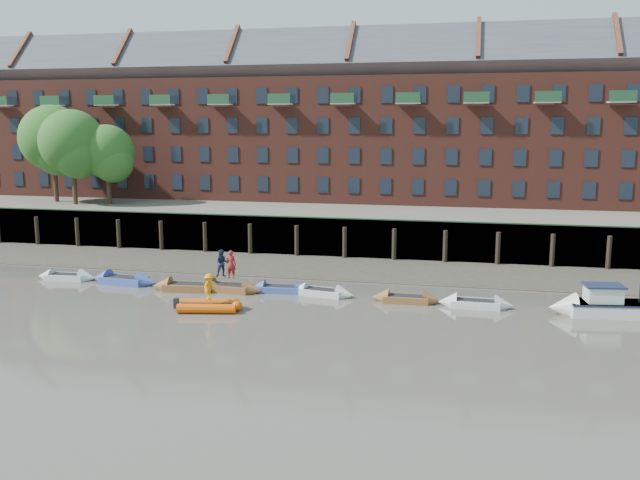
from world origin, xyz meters
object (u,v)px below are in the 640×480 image
(motor_launch, at_px, (592,305))
(person_rib_crew, at_px, (209,287))
(rowboat_1, at_px, (124,280))
(person_rower_a, at_px, (231,264))
(rowboat_7, at_px, (475,304))
(rib_tender, at_px, (211,306))
(rowboat_3, at_px, (229,288))
(rowboat_4, at_px, (280,289))
(rowboat_5, at_px, (322,292))
(rowboat_6, at_px, (406,299))
(rowboat_0, at_px, (66,277))
(rowboat_2, at_px, (188,287))
(person_rower_b, at_px, (222,263))

(motor_launch, height_order, person_rib_crew, person_rib_crew)
(rowboat_1, height_order, person_rower_a, person_rower_a)
(rowboat_7, bearing_deg, rib_tender, -163.76)
(rowboat_3, relative_size, rowboat_4, 1.14)
(rowboat_5, xyz_separation_m, rowboat_6, (5.39, -0.49, 0.00))
(rowboat_4, xyz_separation_m, rowboat_6, (8.23, -0.80, 0.01))
(rowboat_0, relative_size, rowboat_3, 0.90)
(motor_launch, bearing_deg, rowboat_1, -9.66)
(rowboat_2, height_order, person_rib_crew, person_rib_crew)
(rowboat_5, height_order, rowboat_7, rowboat_7)
(rib_tender, height_order, person_rower_b, person_rower_b)
(rowboat_1, height_order, motor_launch, motor_launch)
(rowboat_5, distance_m, person_rib_crew, 7.52)
(rowboat_0, xyz_separation_m, person_rower_a, (12.46, -0.69, 1.61))
(rowboat_1, height_order, person_rower_b, person_rower_b)
(rowboat_2, bearing_deg, rowboat_6, -5.16)
(person_rower_a, bearing_deg, person_rower_b, -15.08)
(rowboat_6, xyz_separation_m, person_rower_b, (-12.04, 0.37, 1.61))
(rib_tender, bearing_deg, rowboat_0, 146.80)
(motor_launch, bearing_deg, rowboat_4, -11.30)
(rowboat_5, bearing_deg, person_rib_crew, -130.36)
(person_rib_crew, bearing_deg, rowboat_3, 15.59)
(rowboat_7, distance_m, person_rib_crew, 15.82)
(rowboat_0, relative_size, rowboat_4, 1.03)
(rowboat_4, height_order, rowboat_7, rowboat_7)
(person_rower_b, bearing_deg, rowboat_7, -24.85)
(person_rib_crew, bearing_deg, rowboat_5, -40.66)
(rowboat_0, bearing_deg, rowboat_1, -6.52)
(rowboat_5, bearing_deg, rowboat_2, -166.23)
(rowboat_3, distance_m, person_rower_a, 1.61)
(person_rower_b, bearing_deg, person_rib_crew, -101.24)
(motor_launch, bearing_deg, rowboat_6, -10.07)
(person_rower_b, bearing_deg, rowboat_1, 154.67)
(rib_tender, height_order, person_rower_a, person_rower_a)
(rowboat_0, relative_size, rowboat_1, 0.86)
(person_rower_a, bearing_deg, rowboat_1, -4.15)
(person_rib_crew, bearing_deg, rowboat_4, -19.97)
(motor_launch, bearing_deg, rowboat_0, -9.66)
(rowboat_2, bearing_deg, rowboat_1, 164.96)
(motor_launch, relative_size, person_rib_crew, 3.61)
(rowboat_3, relative_size, motor_launch, 0.83)
(rowboat_0, height_order, rowboat_6, rowboat_6)
(rowboat_0, height_order, person_rower_b, person_rower_b)
(rowboat_0, bearing_deg, motor_launch, -6.50)
(rib_tender, height_order, person_rib_crew, person_rib_crew)
(person_rib_crew, bearing_deg, motor_launch, -70.72)
(rowboat_6, bearing_deg, rib_tender, -159.60)
(rowboat_4, relative_size, rowboat_7, 0.95)
(rowboat_6, bearing_deg, rowboat_5, 173.70)
(rib_tender, xyz_separation_m, person_rower_a, (-0.36, 4.53, 1.55))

